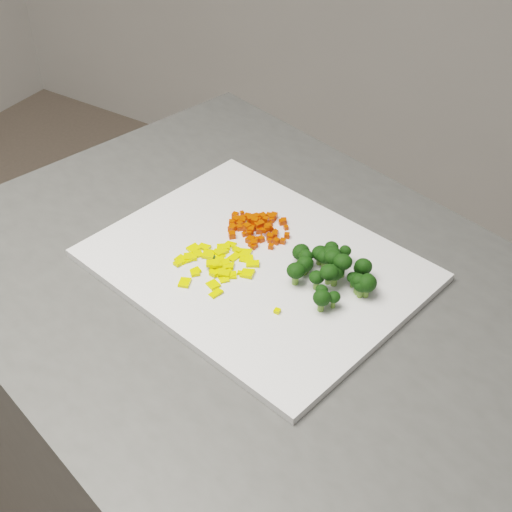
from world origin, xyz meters
The scene contains 151 objects.
counter_block centered at (0.11, 0.52, 0.45)m, with size 0.92×0.64×0.90m, color #434341.
cutting_board centered at (0.07, 0.55, 0.91)m, with size 0.41×0.32×0.01m, color silver.
carrot_pile centered at (0.04, 0.61, 0.92)m, with size 0.09×0.09×0.03m, color red, non-canonical shape.
pepper_pile centered at (0.03, 0.51, 0.92)m, with size 0.10×0.10×0.01m, color yellow, non-canonical shape.
broccoli_pile centered at (0.17, 0.56, 0.94)m, with size 0.11×0.11×0.05m, color black, non-canonical shape.
carrot_cube_0 centered at (0.00, 0.61, 0.92)m, with size 0.01×0.01×0.01m, color red.
carrot_cube_1 centered at (0.06, 0.60, 0.91)m, with size 0.01×0.01×0.01m, color red.
carrot_cube_2 centered at (0.01, 0.58, 0.91)m, with size 0.01×0.01×0.01m, color red.
carrot_cube_3 centered at (0.05, 0.59, 0.91)m, with size 0.01×0.01×0.01m, color red.
carrot_cube_4 centered at (0.00, 0.60, 0.91)m, with size 0.01×0.01×0.01m, color red.
carrot_cube_5 centered at (0.02, 0.58, 0.92)m, with size 0.01×0.01×0.01m, color red.
carrot_cube_6 centered at (0.02, 0.60, 0.91)m, with size 0.01×0.01×0.01m, color red.
carrot_cube_7 centered at (0.00, 0.61, 0.91)m, with size 0.01×0.01×0.01m, color red.
carrot_cube_8 centered at (0.01, 0.62, 0.91)m, with size 0.01×0.01×0.01m, color red.
carrot_cube_9 centered at (0.04, 0.59, 0.92)m, with size 0.01×0.01×0.01m, color red.
carrot_cube_10 centered at (0.02, 0.61, 0.91)m, with size 0.01×0.01×0.01m, color red.
carrot_cube_11 centered at (0.05, 0.63, 0.91)m, with size 0.01×0.01×0.01m, color red.
carrot_cube_12 centered at (0.00, 0.63, 0.91)m, with size 0.01×0.01×0.01m, color red.
carrot_cube_13 centered at (0.03, 0.63, 0.92)m, with size 0.01×0.01×0.01m, color red.
carrot_cube_14 centered at (0.01, 0.59, 0.92)m, with size 0.01×0.01×0.01m, color red.
carrot_cube_15 centered at (0.06, 0.60, 0.91)m, with size 0.01×0.01×0.01m, color red.
carrot_cube_16 centered at (0.05, 0.61, 0.92)m, with size 0.01×0.01×0.01m, color red.
carrot_cube_17 centered at (0.06, 0.60, 0.92)m, with size 0.01×0.01×0.01m, color red.
carrot_cube_18 centered at (0.02, 0.60, 0.91)m, with size 0.01×0.01×0.01m, color red.
carrot_cube_19 centered at (0.04, 0.64, 0.91)m, with size 0.01×0.01×0.01m, color red.
carrot_cube_20 centered at (0.02, 0.64, 0.91)m, with size 0.01×0.01×0.01m, color red.
carrot_cube_21 centered at (0.07, 0.58, 0.91)m, with size 0.01×0.01×0.01m, color red.
carrot_cube_22 centered at (0.04, 0.59, 0.92)m, with size 0.01×0.01×0.01m, color red.
carrot_cube_23 centered at (0.00, 0.60, 0.91)m, with size 0.01×0.01×0.01m, color red.
carrot_cube_24 centered at (0.05, 0.61, 0.92)m, with size 0.01×0.01×0.01m, color red.
carrot_cube_25 centered at (0.01, 0.61, 0.91)m, with size 0.01×0.01×0.01m, color red.
carrot_cube_26 centered at (0.04, 0.61, 0.91)m, with size 0.01×0.01×0.01m, color red.
carrot_cube_27 centered at (0.04, 0.64, 0.92)m, with size 0.01×0.01×0.01m, color red.
carrot_cube_28 centered at (0.04, 0.58, 0.91)m, with size 0.01×0.01×0.01m, color red.
carrot_cube_29 centered at (0.06, 0.64, 0.91)m, with size 0.01×0.01×0.01m, color red.
carrot_cube_30 centered at (0.01, 0.61, 0.91)m, with size 0.01×0.01×0.01m, color red.
carrot_cube_31 centered at (0.02, 0.63, 0.91)m, with size 0.01×0.01×0.01m, color red.
carrot_cube_32 centered at (0.00, 0.60, 0.91)m, with size 0.01×0.01×0.01m, color red.
carrot_cube_33 centered at (0.01, 0.62, 0.91)m, with size 0.01×0.01×0.01m, color red.
carrot_cube_34 centered at (0.04, 0.61, 0.92)m, with size 0.01×0.01×0.01m, color red.
carrot_cube_35 centered at (0.03, 0.62, 0.91)m, with size 0.01×0.01×0.01m, color red.
carrot_cube_36 centered at (0.04, 0.61, 0.92)m, with size 0.01×0.01×0.01m, color red.
carrot_cube_37 centered at (0.02, 0.61, 0.92)m, with size 0.01×0.01×0.01m, color red.
carrot_cube_38 centered at (0.01, 0.60, 0.91)m, with size 0.01×0.01×0.01m, color red.
carrot_cube_39 centered at (0.06, 0.61, 0.91)m, with size 0.01×0.01×0.01m, color red.
carrot_cube_40 centered at (0.05, 0.62, 0.91)m, with size 0.01×0.01×0.01m, color red.
carrot_cube_41 centered at (0.08, 0.60, 0.91)m, with size 0.01×0.01×0.01m, color red.
carrot_cube_42 centered at (0.02, 0.62, 0.91)m, with size 0.01×0.01×0.01m, color red.
carrot_cube_43 centered at (0.05, 0.59, 0.91)m, with size 0.01×0.01×0.01m, color red.
carrot_cube_44 centered at (0.04, 0.63, 0.91)m, with size 0.01×0.01×0.01m, color red.
carrot_cube_45 centered at (-0.01, 0.62, 0.91)m, with size 0.01×0.01×0.01m, color red.
carrot_cube_46 centered at (0.03, 0.61, 0.92)m, with size 0.01×0.01×0.01m, color red.
carrot_cube_47 centered at (0.04, 0.58, 0.91)m, with size 0.01×0.01×0.01m, color red.
carrot_cube_48 centered at (0.04, 0.64, 0.92)m, with size 0.01×0.01×0.01m, color red.
carrot_cube_49 centered at (0.04, 0.61, 0.92)m, with size 0.01×0.01×0.01m, color red.
carrot_cube_50 centered at (0.05, 0.57, 0.91)m, with size 0.01×0.01×0.01m, color red.
carrot_cube_51 centered at (0.07, 0.63, 0.91)m, with size 0.01×0.01×0.01m, color red.
carrot_cube_52 centered at (0.01, 0.60, 0.91)m, with size 0.01×0.01×0.01m, color red.
carrot_cube_53 centered at (0.03, 0.59, 0.92)m, with size 0.01×0.01×0.01m, color red.
carrot_cube_54 centered at (0.05, 0.60, 0.92)m, with size 0.01×0.01×0.01m, color red.
carrot_cube_55 centered at (0.08, 0.62, 0.91)m, with size 0.01×0.01×0.01m, color red.
carrot_cube_56 centered at (0.07, 0.60, 0.91)m, with size 0.01×0.01×0.01m, color red.
carrot_cube_57 centered at (0.06, 0.64, 0.91)m, with size 0.01×0.01×0.01m, color red.
carrot_cube_58 centered at (0.04, 0.62, 0.92)m, with size 0.01×0.01×0.01m, color red.
carrot_cube_59 centered at (0.04, 0.62, 0.92)m, with size 0.01×0.01×0.01m, color red.
carrot_cube_60 centered at (0.01, 0.60, 0.91)m, with size 0.01×0.01×0.01m, color red.
carrot_cube_61 centered at (0.05, 0.57, 0.91)m, with size 0.01×0.01×0.01m, color red.
carrot_cube_62 centered at (0.01, 0.59, 0.91)m, with size 0.01×0.01×0.01m, color red.
carrot_cube_63 centered at (0.00, 0.61, 0.92)m, with size 0.01×0.01×0.01m, color red.
carrot_cube_64 centered at (0.02, 0.63, 0.92)m, with size 0.01×0.01×0.01m, color red.
carrot_cube_65 centered at (0.06, 0.61, 0.91)m, with size 0.01×0.01×0.01m, color red.
carrot_cube_66 centered at (0.04, 0.61, 0.92)m, with size 0.01×0.01×0.01m, color red.
carrot_cube_67 centered at (0.03, 0.60, 0.92)m, with size 0.01×0.01×0.01m, color red.
carrot_cube_68 centered at (0.06, 0.64, 0.91)m, with size 0.01×0.01×0.01m, color red.
carrot_cube_69 centered at (0.03, 0.63, 0.91)m, with size 0.01×0.01×0.01m, color red.
carrot_cube_70 centered at (0.03, 0.59, 0.91)m, with size 0.01×0.01×0.01m, color red.
carrot_cube_71 centered at (0.05, 0.58, 0.92)m, with size 0.01×0.01×0.01m, color red.
pepper_chunk_0 centered at (0.04, 0.51, 0.91)m, with size 0.02×0.01×0.00m, color yellow.
pepper_chunk_1 centered at (0.03, 0.51, 0.92)m, with size 0.02×0.01×0.00m, color yellow.
pepper_chunk_2 centered at (0.05, 0.52, 0.91)m, with size 0.01×0.01×0.00m, color yellow.
pepper_chunk_3 centered at (0.04, 0.53, 0.91)m, with size 0.01×0.01×0.00m, color yellow.
pepper_chunk_4 centered at (0.06, 0.55, 0.91)m, with size 0.01×0.01×0.00m, color yellow.
pepper_chunk_5 centered at (0.02, 0.47, 0.91)m, with size 0.02×0.01×0.00m, color yellow.
pepper_chunk_6 centered at (0.05, 0.48, 0.91)m, with size 0.02×0.01×0.00m, color yellow.
pepper_chunk_7 centered at (0.05, 0.50, 0.91)m, with size 0.01×0.01×0.00m, color yellow.
pepper_chunk_8 centered at (0.02, 0.49, 0.91)m, with size 0.01×0.01×0.00m, color yellow.
pepper_chunk_9 centered at (0.03, 0.51, 0.91)m, with size 0.01×0.01×0.00m, color yellow.
pepper_chunk_10 centered at (0.06, 0.51, 0.91)m, with size 0.01×0.02×0.00m, color yellow.
pepper_chunk_11 centered at (0.05, 0.56, 0.91)m, with size 0.02×0.02×0.00m, color yellow.
pepper_chunk_12 centered at (0.05, 0.50, 0.92)m, with size 0.01×0.01×0.00m, color yellow.
pepper_chunk_13 centered at (0.03, 0.51, 0.92)m, with size 0.02×0.01×0.00m, color yellow.
pepper_chunk_14 centered at (0.01, 0.53, 0.91)m, with size 0.02×0.02×0.00m, color yellow.
pepper_chunk_15 centered at (0.02, 0.55, 0.91)m, with size 0.02×0.01×0.00m, color yellow.
pepper_chunk_16 centered at (0.00, 0.54, 0.91)m, with size 0.02×0.01×0.00m, color yellow.
pepper_chunk_17 centered at (0.06, 0.47, 0.91)m, with size 0.02×0.01×0.00m, color yellow.
pepper_chunk_18 centered at (0.02, 0.54, 0.91)m, with size 0.02×0.01×0.00m, color yellow.
pepper_chunk_19 centered at (0.04, 0.56, 0.91)m, with size 0.01×0.01×0.00m, color yellow.
pepper_chunk_20 centered at (-0.01, 0.51, 0.91)m, with size 0.02×0.02×0.00m, color yellow.
pepper_chunk_21 centered at (-0.01, 0.50, 0.91)m, with size 0.01×0.02×0.00m, color yellow.
pepper_chunk_22 centered at (-0.01, 0.49, 0.91)m, with size 0.02×0.01×0.00m, color yellow.
pepper_chunk_23 centered at (0.02, 0.56, 0.91)m, with size 0.01×0.01×0.00m, color yellow.
pepper_chunk_24 centered at (0.03, 0.53, 0.91)m, with size 0.01×0.01×0.00m, color yellow.
pepper_chunk_25 centered at (0.07, 0.54, 0.91)m, with size 0.02×0.01×0.00m, color yellow.
pepper_chunk_26 centered at (0.03, 0.51, 0.92)m, with size 0.01×0.01×0.00m, color yellow.
pepper_chunk_27 centered at (0.06, 0.51, 0.91)m, with size 0.01×0.01×0.00m, color yellow.
pepper_chunk_28 centered at (-0.01, 0.53, 0.91)m, with size 0.01×0.02×0.00m, color yellow.
pepper_chunk_29 centered at (0.04, 0.50, 0.91)m, with size 0.01×0.01×0.00m, color yellow.
pepper_chunk_30 centered at (0.06, 0.55, 0.91)m, with size 0.02×0.01×0.00m, color yellow.
pepper_chunk_31 centered at (-0.01, 0.50, 0.91)m, with size 0.01×0.01×0.00m, color yellow.
pepper_chunk_32 centered at (0.04, 0.50, 0.91)m, with size 0.02×0.01×0.00m, color yellow.
pepper_chunk_33 centered at (0.05, 0.50, 0.91)m, with size 0.02×0.01×0.00m, color yellow.
pepper_chunk_34 centered at (0.04, 0.54, 0.91)m, with size 0.02×0.01×0.00m, color yellow.
pepper_chunk_35 centered at (0.02, 0.54, 0.91)m, with size 0.02×0.01×0.00m, color yellow.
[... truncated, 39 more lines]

